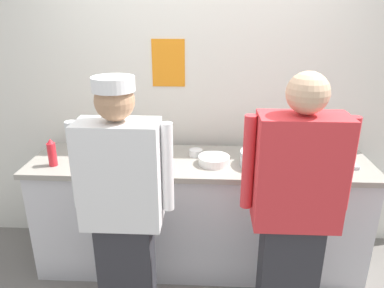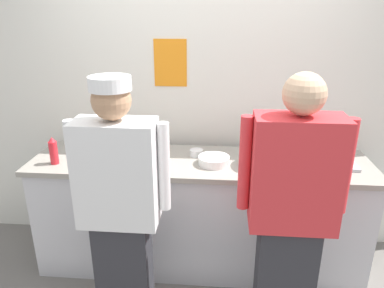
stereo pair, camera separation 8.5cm
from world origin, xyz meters
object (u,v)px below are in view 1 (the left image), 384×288
at_px(mixing_bowl_steel, 263,159).
at_px(squeeze_bottle_primary, 102,151).
at_px(squeeze_bottle_secondary, 52,153).
at_px(ramekin_green_sauce, 155,161).
at_px(plate_stack_front, 214,160).
at_px(chef_center, 294,211).
at_px(ramekin_orange_sauce, 196,152).
at_px(sheet_tray, 323,161).
at_px(plate_stack_rear, 139,152).
at_px(ramekin_yellow_sauce, 93,147).
at_px(chef_near_left, 123,208).
at_px(ramekin_red_sauce, 88,154).

bearing_deg(mixing_bowl_steel, squeeze_bottle_primary, 179.39).
bearing_deg(squeeze_bottle_secondary, ramekin_green_sauce, 5.15).
height_order(plate_stack_front, squeeze_bottle_secondary, squeeze_bottle_secondary).
bearing_deg(chef_center, ramekin_orange_sauce, 128.05).
xyz_separation_m(chef_center, sheet_tray, (0.36, 0.69, 0.03)).
bearing_deg(sheet_tray, plate_stack_front, -174.91).
xyz_separation_m(plate_stack_rear, ramekin_yellow_sauce, (-0.40, 0.10, -0.01)).
bearing_deg(sheet_tray, chef_near_left, -153.26).
distance_m(plate_stack_front, ramekin_green_sauce, 0.44).
bearing_deg(squeeze_bottle_primary, sheet_tray, 2.29).
xyz_separation_m(chef_near_left, ramekin_orange_sauce, (0.41, 0.77, 0.06)).
relative_size(sheet_tray, ramekin_orange_sauce, 4.13).
distance_m(chef_center, ramekin_green_sauce, 1.08).
bearing_deg(chef_center, ramekin_green_sauce, 146.51).
xyz_separation_m(chef_near_left, plate_stack_rear, (-0.04, 0.75, 0.06)).
distance_m(chef_near_left, ramekin_red_sauce, 0.82).
bearing_deg(sheet_tray, squeeze_bottle_primary, -177.71).
bearing_deg(chef_near_left, chef_center, -0.12).
bearing_deg(ramekin_green_sauce, plate_stack_rear, 132.77).
height_order(squeeze_bottle_primary, ramekin_orange_sauce, squeeze_bottle_primary).
distance_m(mixing_bowl_steel, squeeze_bottle_secondary, 1.54).
bearing_deg(ramekin_orange_sauce, plate_stack_front, -47.54).
height_order(plate_stack_front, ramekin_yellow_sauce, plate_stack_front).
distance_m(plate_stack_front, ramekin_yellow_sauce, 1.01).
relative_size(mixing_bowl_steel, ramekin_red_sauce, 3.66).
bearing_deg(mixing_bowl_steel, chef_near_left, -145.96).
height_order(chef_center, squeeze_bottle_primary, chef_center).
bearing_deg(ramekin_green_sauce, plate_stack_front, 2.87).
xyz_separation_m(ramekin_red_sauce, ramekin_yellow_sauce, (-0.01, 0.15, -0.00)).
bearing_deg(ramekin_yellow_sauce, ramekin_red_sauce, -86.32).
distance_m(ramekin_orange_sauce, ramekin_red_sauce, 0.84).
xyz_separation_m(plate_stack_rear, squeeze_bottle_primary, (-0.26, -0.13, 0.05)).
bearing_deg(ramekin_red_sauce, plate_stack_front, -4.88).
xyz_separation_m(chef_center, mixing_bowl_steel, (-0.11, 0.61, 0.07)).
xyz_separation_m(squeeze_bottle_primary, ramekin_red_sauce, (-0.13, 0.08, -0.06)).
relative_size(plate_stack_front, squeeze_bottle_primary, 1.31).
bearing_deg(ramekin_yellow_sauce, ramekin_orange_sauce, -5.30).
xyz_separation_m(ramekin_orange_sauce, ramekin_yellow_sauce, (-0.84, 0.08, -0.00)).
height_order(squeeze_bottle_primary, ramekin_green_sauce, squeeze_bottle_primary).
bearing_deg(chef_center, sheet_tray, 62.60).
relative_size(ramekin_orange_sauce, ramekin_red_sauce, 1.15).
bearing_deg(squeeze_bottle_secondary, mixing_bowl_steel, 3.08).
distance_m(plate_stack_rear, squeeze_bottle_primary, 0.29).
bearing_deg(plate_stack_front, chef_near_left, -131.55).
bearing_deg(chef_center, ramekin_red_sauce, 154.03).
xyz_separation_m(plate_stack_front, squeeze_bottle_secondary, (-1.18, -0.09, 0.07)).
distance_m(plate_stack_front, sheet_tray, 0.82).
height_order(chef_center, plate_stack_rear, chef_center).
xyz_separation_m(plate_stack_front, ramekin_orange_sauce, (-0.14, 0.15, -0.00)).
bearing_deg(ramekin_orange_sauce, squeeze_bottle_secondary, -166.91).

